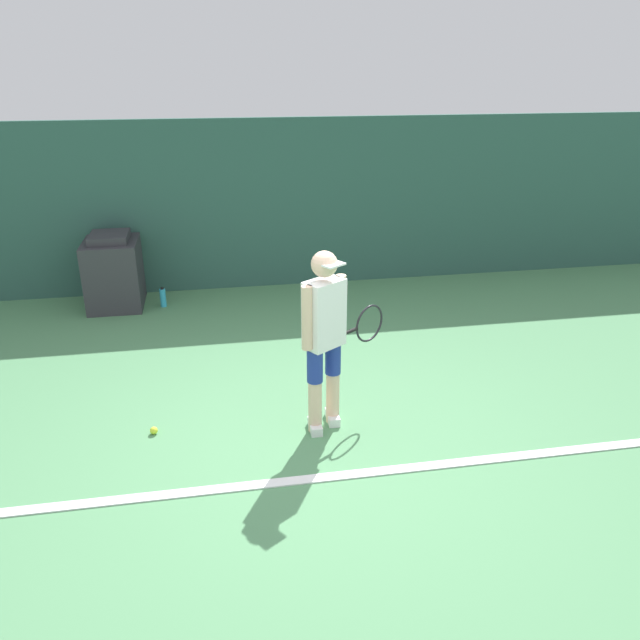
% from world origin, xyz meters
% --- Properties ---
extents(ground_plane, '(24.00, 24.00, 0.00)m').
position_xyz_m(ground_plane, '(0.00, 0.00, 0.00)').
color(ground_plane, '#518C5B').
extents(back_wall, '(24.00, 0.10, 2.35)m').
position_xyz_m(back_wall, '(0.00, 4.20, 1.17)').
color(back_wall, '#2D564C').
rests_on(back_wall, ground_plane).
extents(court_baseline, '(21.60, 0.10, 0.01)m').
position_xyz_m(court_baseline, '(0.00, -0.48, 0.01)').
color(court_baseline, white).
rests_on(court_baseline, ground_plane).
extents(tennis_player, '(0.84, 0.62, 1.63)m').
position_xyz_m(tennis_player, '(0.17, 0.29, 0.91)').
color(tennis_player, beige).
rests_on(tennis_player, ground_plane).
extents(tennis_ball, '(0.07, 0.07, 0.07)m').
position_xyz_m(tennis_ball, '(-1.35, 0.41, 0.03)').
color(tennis_ball, '#D1E533').
rests_on(tennis_ball, ground_plane).
extents(covered_chair, '(0.69, 0.80, 0.99)m').
position_xyz_m(covered_chair, '(-2.04, 3.70, 0.47)').
color(covered_chair, '#333338').
rests_on(covered_chair, ground_plane).
extents(water_bottle, '(0.08, 0.08, 0.27)m').
position_xyz_m(water_bottle, '(-1.43, 3.55, 0.13)').
color(water_bottle, '#33ADD6').
rests_on(water_bottle, ground_plane).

